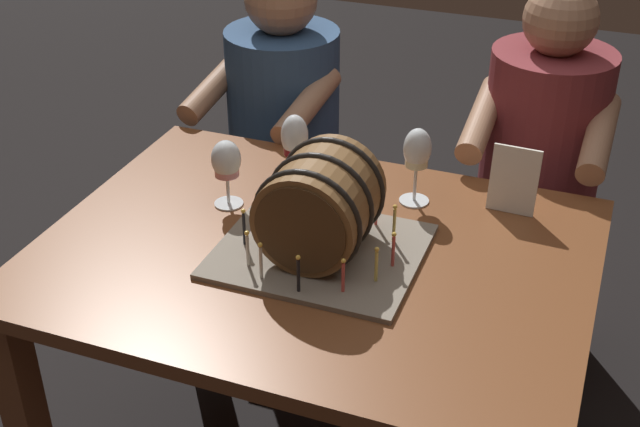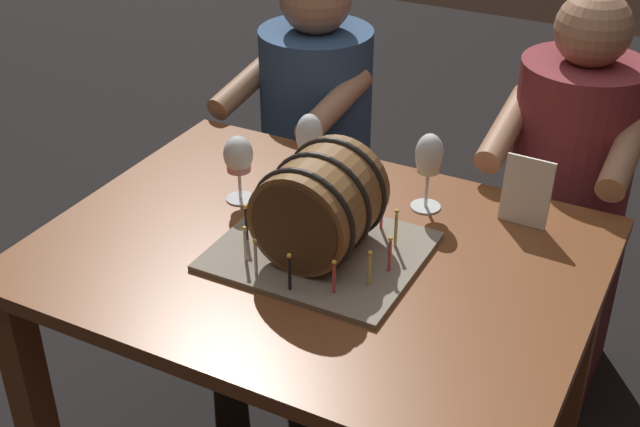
# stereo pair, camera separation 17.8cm
# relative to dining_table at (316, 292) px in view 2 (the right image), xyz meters

# --- Properties ---
(dining_table) EXTENTS (1.18, 0.89, 0.74)m
(dining_table) POSITION_rel_dining_table_xyz_m (0.00, 0.00, 0.00)
(dining_table) COLOR brown
(dining_table) RESTS_ON ground
(barrel_cake) EXTENTS (0.43, 0.37, 0.24)m
(barrel_cake) POSITION_rel_dining_table_xyz_m (0.02, -0.01, 0.23)
(barrel_cake) COLOR gray
(barrel_cake) RESTS_ON dining_table
(wine_glass_white) EXTENTS (0.07, 0.07, 0.19)m
(wine_glass_white) POSITION_rel_dining_table_xyz_m (0.15, 0.28, 0.25)
(wine_glass_white) COLOR white
(wine_glass_white) RESTS_ON dining_table
(wine_glass_rose) EXTENTS (0.07, 0.07, 0.17)m
(wine_glass_rose) POSITION_rel_dining_table_xyz_m (-0.26, 0.11, 0.23)
(wine_glass_rose) COLOR white
(wine_glass_rose) RESTS_ON dining_table
(wine_glass_red) EXTENTS (0.07, 0.07, 0.19)m
(wine_glass_red) POSITION_rel_dining_table_xyz_m (-0.14, 0.24, 0.24)
(wine_glass_red) COLOR white
(wine_glass_red) RESTS_ON dining_table
(menu_card) EXTENTS (0.11, 0.03, 0.16)m
(menu_card) POSITION_rel_dining_table_xyz_m (0.37, 0.31, 0.20)
(menu_card) COLOR silver
(menu_card) RESTS_ON dining_table
(person_seated_left) EXTENTS (0.40, 0.49, 1.14)m
(person_seated_left) POSITION_rel_dining_table_xyz_m (-0.38, 0.73, -0.09)
(person_seated_left) COLOR #1B2D46
(person_seated_left) RESTS_ON ground
(person_seated_right) EXTENTS (0.37, 0.46, 1.17)m
(person_seated_right) POSITION_rel_dining_table_xyz_m (0.38, 0.73, -0.09)
(person_seated_right) COLOR #4C1B1E
(person_seated_right) RESTS_ON ground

